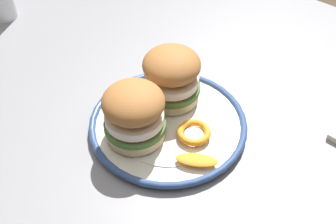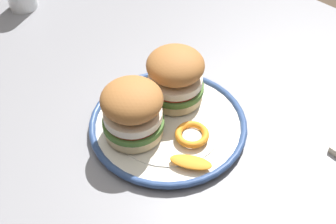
# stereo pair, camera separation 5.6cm
# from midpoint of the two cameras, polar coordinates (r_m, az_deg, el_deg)

# --- Properties ---
(dining_table) EXTENTS (1.38, 1.03, 0.78)m
(dining_table) POSITION_cam_midpoint_polar(r_m,az_deg,el_deg) (0.90, -2.94, -3.75)
(dining_table) COLOR gray
(dining_table) RESTS_ON ground
(dinner_plate) EXTENTS (0.27, 0.27, 0.02)m
(dinner_plate) POSITION_cam_midpoint_polar(r_m,az_deg,el_deg) (0.79, -2.05, -1.64)
(dinner_plate) COLOR silver
(dinner_plate) RESTS_ON dining_table
(sandwich_half_left) EXTENTS (0.11, 0.11, 0.10)m
(sandwich_half_left) POSITION_cam_midpoint_polar(r_m,az_deg,el_deg) (0.73, -6.49, -0.17)
(sandwich_half_left) COLOR beige
(sandwich_half_left) RESTS_ON dinner_plate
(sandwich_half_right) EXTENTS (0.13, 0.13, 0.10)m
(sandwich_half_right) POSITION_cam_midpoint_polar(r_m,az_deg,el_deg) (0.79, -1.60, 4.55)
(sandwich_half_right) COLOR beige
(sandwich_half_right) RESTS_ON dinner_plate
(orange_peel_curled) EXTENTS (0.07, 0.07, 0.01)m
(orange_peel_curled) POSITION_cam_midpoint_polar(r_m,az_deg,el_deg) (0.76, 1.15, -2.67)
(orange_peel_curled) COLOR orange
(orange_peel_curled) RESTS_ON dinner_plate
(orange_peel_strip_long) EXTENTS (0.07, 0.06, 0.01)m
(orange_peel_strip_long) POSITION_cam_midpoint_polar(r_m,az_deg,el_deg) (0.72, 1.39, -6.12)
(orange_peel_strip_long) COLOR orange
(orange_peel_strip_long) RESTS_ON dinner_plate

